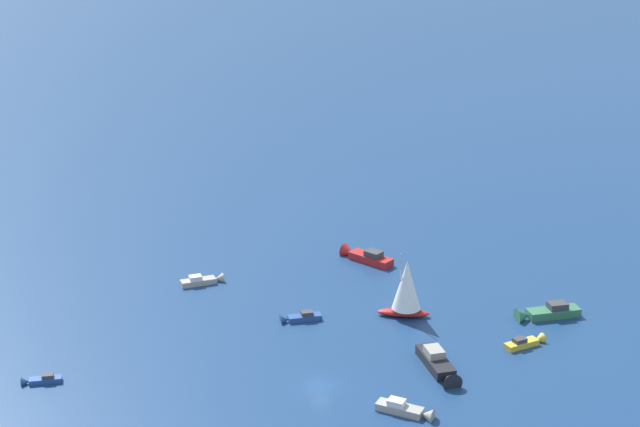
% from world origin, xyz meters
% --- Properties ---
extents(ground_plane, '(2000.00, 2000.00, 0.00)m').
position_xyz_m(ground_plane, '(0.00, 0.00, 0.00)').
color(ground_plane, navy).
extents(motorboat_near_centre, '(7.69, 9.67, 2.88)m').
position_xyz_m(motorboat_near_centre, '(19.05, 39.72, 0.78)').
color(motorboat_near_centre, '#B21E1E').
rests_on(motorboat_near_centre, ground_plane).
extents(motorboat_far_port, '(6.30, 1.84, 1.81)m').
position_xyz_m(motorboat_far_port, '(2.25, 19.87, 0.49)').
color(motorboat_far_port, '#23478C').
rests_on(motorboat_far_port, ground_plane).
extents(motorboat_far_stbd, '(7.19, 2.42, 2.05)m').
position_xyz_m(motorboat_far_stbd, '(-9.22, 37.42, 0.55)').
color(motorboat_far_stbd, '#9E9993').
rests_on(motorboat_far_stbd, ground_plane).
extents(sailboat_inshore, '(8.22, 5.72, 10.28)m').
position_xyz_m(sailboat_inshore, '(18.32, 17.02, 4.69)').
color(sailboat_inshore, '#B21E1E').
rests_on(sailboat_inshore, ground_plane).
extents(motorboat_trailing, '(6.95, 6.45, 2.19)m').
position_xyz_m(motorboat_trailing, '(8.72, -10.03, 0.59)').
color(motorboat_trailing, '#9E9993').
rests_on(motorboat_trailing, ground_plane).
extents(motorboat_ahead, '(5.42, 1.82, 1.55)m').
position_xyz_m(motorboat_ahead, '(-36.06, 10.83, 0.42)').
color(motorboat_ahead, '#23478C').
rests_on(motorboat_ahead, ground_plane).
extents(motorboat_outer_ring_a, '(2.89, 10.81, 3.13)m').
position_xyz_m(motorboat_outer_ring_a, '(16.82, -0.62, 0.84)').
color(motorboat_outer_ring_a, black).
rests_on(motorboat_outer_ring_a, ground_plane).
extents(motorboat_outer_ring_c, '(10.14, 2.98, 2.92)m').
position_xyz_m(motorboat_outer_ring_c, '(38.54, 10.85, 0.79)').
color(motorboat_outer_ring_c, '#33704C').
rests_on(motorboat_outer_ring_c, ground_plane).
extents(motorboat_outer_ring_d, '(6.68, 3.04, 1.88)m').
position_xyz_m(motorboat_outer_ring_d, '(31.77, 3.19, 0.51)').
color(motorboat_outer_ring_d, gold).
rests_on(motorboat_outer_ring_d, ground_plane).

